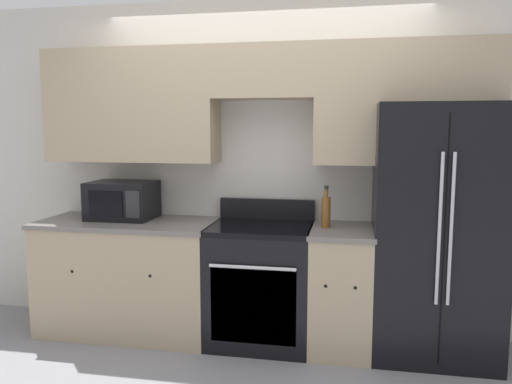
{
  "coord_description": "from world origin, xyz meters",
  "views": [
    {
      "loc": [
        0.67,
        -3.26,
        1.61
      ],
      "look_at": [
        -0.0,
        0.31,
        1.14
      ],
      "focal_mm": 35.0,
      "sensor_mm": 36.0,
      "label": 1
    }
  ],
  "objects_px": {
    "oven_range": "(261,283)",
    "microwave": "(122,200)",
    "bottle": "(326,211)",
    "refrigerator": "(434,231)"
  },
  "relations": [
    {
      "from": "oven_range",
      "to": "refrigerator",
      "type": "xyz_separation_m",
      "value": [
        1.24,
        0.06,
        0.44
      ]
    },
    {
      "from": "microwave",
      "to": "bottle",
      "type": "relative_size",
      "value": 1.63
    },
    {
      "from": "oven_range",
      "to": "bottle",
      "type": "bearing_deg",
      "value": 1.99
    },
    {
      "from": "microwave",
      "to": "oven_range",
      "type": "bearing_deg",
      "value": -4.17
    },
    {
      "from": "oven_range",
      "to": "microwave",
      "type": "relative_size",
      "value": 2.11
    },
    {
      "from": "microwave",
      "to": "bottle",
      "type": "bearing_deg",
      "value": -2.35
    },
    {
      "from": "refrigerator",
      "to": "bottle",
      "type": "distance_m",
      "value": 0.77
    },
    {
      "from": "refrigerator",
      "to": "microwave",
      "type": "relative_size",
      "value": 3.56
    },
    {
      "from": "refrigerator",
      "to": "microwave",
      "type": "height_order",
      "value": "refrigerator"
    },
    {
      "from": "oven_range",
      "to": "microwave",
      "type": "height_order",
      "value": "microwave"
    }
  ]
}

